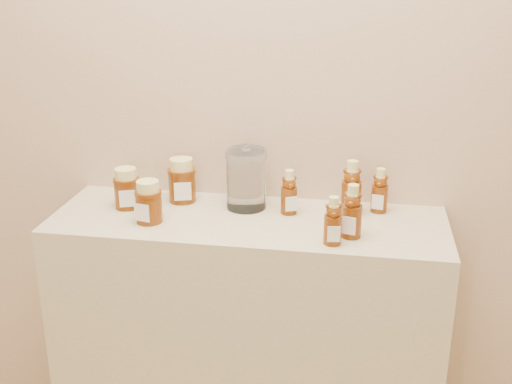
% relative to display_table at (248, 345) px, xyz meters
% --- Properties ---
extents(wall_back, '(3.50, 0.02, 2.70)m').
position_rel_display_table_xyz_m(wall_back, '(0.00, 0.20, 0.90)').
color(wall_back, tan).
rests_on(wall_back, ground).
extents(display_table, '(1.20, 0.40, 0.90)m').
position_rel_display_table_xyz_m(display_table, '(0.00, 0.00, 0.00)').
color(display_table, '#B9AE87').
rests_on(display_table, ground).
extents(bear_bottle_back_left, '(0.07, 0.07, 0.16)m').
position_rel_display_table_xyz_m(bear_bottle_back_left, '(0.12, 0.07, 0.53)').
color(bear_bottle_back_left, '#562306').
rests_on(bear_bottle_back_left, display_table).
extents(bear_bottle_back_mid, '(0.07, 0.07, 0.19)m').
position_rel_display_table_xyz_m(bear_bottle_back_mid, '(0.31, 0.10, 0.55)').
color(bear_bottle_back_mid, '#562306').
rests_on(bear_bottle_back_mid, display_table).
extents(bear_bottle_back_right, '(0.06, 0.06, 0.16)m').
position_rel_display_table_xyz_m(bear_bottle_back_right, '(0.39, 0.13, 0.53)').
color(bear_bottle_back_right, '#562306').
rests_on(bear_bottle_back_right, display_table).
extents(bear_bottle_front_left, '(0.06, 0.06, 0.16)m').
position_rel_display_table_xyz_m(bear_bottle_front_left, '(0.26, -0.13, 0.53)').
color(bear_bottle_front_left, '#562306').
rests_on(bear_bottle_front_left, display_table).
extents(bear_bottle_front_right, '(0.07, 0.07, 0.18)m').
position_rel_display_table_xyz_m(bear_bottle_front_right, '(0.31, -0.08, 0.54)').
color(bear_bottle_front_right, '#562306').
rests_on(bear_bottle_front_right, display_table).
extents(honey_jar_left, '(0.11, 0.11, 0.13)m').
position_rel_display_table_xyz_m(honey_jar_left, '(-0.39, 0.03, 0.51)').
color(honey_jar_left, '#562306').
rests_on(honey_jar_left, display_table).
extents(honey_jar_back, '(0.11, 0.11, 0.14)m').
position_rel_display_table_xyz_m(honey_jar_back, '(-0.23, 0.11, 0.52)').
color(honey_jar_back, '#562306').
rests_on(honey_jar_back, display_table).
extents(honey_jar_front, '(0.10, 0.10, 0.13)m').
position_rel_display_table_xyz_m(honey_jar_front, '(-0.29, -0.07, 0.51)').
color(honey_jar_front, '#562306').
rests_on(honey_jar_front, display_table).
extents(glass_canister, '(0.17, 0.17, 0.20)m').
position_rel_display_table_xyz_m(glass_canister, '(-0.02, 0.09, 0.55)').
color(glass_canister, white).
rests_on(glass_canister, display_table).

